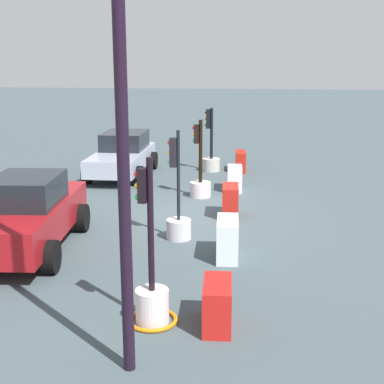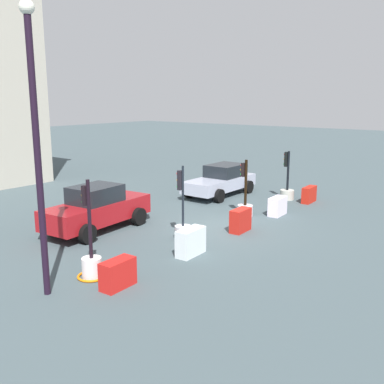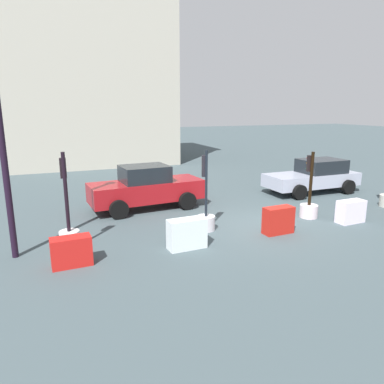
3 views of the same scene
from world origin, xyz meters
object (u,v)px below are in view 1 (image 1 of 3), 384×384
traffic_light_2 (200,182)px  construction_barrier_1 (227,239)px  construction_barrier_3 (235,179)px  traffic_light_3 (211,159)px  traffic_light_0 (152,295)px  construction_barrier_2 (230,201)px  construction_barrier_4 (241,161)px  traffic_light_1 (178,219)px  car_red_compact (29,214)px  construction_barrier_0 (217,305)px  street_lamp_post (121,77)px  car_silver_hatchback (123,154)px

traffic_light_2 → construction_barrier_1: traffic_light_2 is taller
construction_barrier_3 → traffic_light_3: bearing=18.5°
traffic_light_2 → traffic_light_0: bearing=-180.0°
construction_barrier_1 → construction_barrier_2: bearing=1.4°
construction_barrier_3 → construction_barrier_4: 3.17m
traffic_light_1 → car_red_compact: 3.54m
traffic_light_2 → construction_barrier_2: (-2.11, -1.06, -0.05)m
traffic_light_0 → construction_barrier_1: traffic_light_0 is taller
traffic_light_1 → construction_barrier_1: size_ratio=2.37×
construction_barrier_4 → car_red_compact: bearing=153.8°
construction_barrier_0 → street_lamp_post: (-1.42, 1.18, 3.76)m
construction_barrier_4 → traffic_light_0: bearing=174.7°
traffic_light_0 → construction_barrier_1: 3.39m
traffic_light_1 → traffic_light_2: traffic_light_1 is taller
construction_barrier_1 → construction_barrier_4: 9.49m
traffic_light_0 → traffic_light_2: traffic_light_0 is taller
traffic_light_1 → construction_barrier_1: traffic_light_1 is taller
construction_barrier_2 → street_lamp_post: (-7.88, 1.12, 3.71)m
construction_barrier_2 → construction_barrier_0: bearing=-179.4°
construction_barrier_3 → construction_barrier_0: bearing=-179.7°
traffic_light_1 → traffic_light_2: size_ratio=1.09×
traffic_light_3 → street_lamp_post: street_lamp_post is taller
traffic_light_2 → street_lamp_post: (-9.99, 0.06, 3.66)m
traffic_light_3 → construction_barrier_3: 3.28m
traffic_light_2 → car_silver_hatchback: traffic_light_2 is taller
construction_barrier_1 → street_lamp_post: bearing=165.6°
traffic_light_1 → construction_barrier_1: bearing=-132.8°
construction_barrier_4 → car_red_compact: 10.56m
traffic_light_0 → construction_barrier_3: size_ratio=2.76×
traffic_light_0 → construction_barrier_0: traffic_light_0 is taller
traffic_light_0 → construction_barrier_4: (12.69, -1.18, -0.09)m
traffic_light_0 → car_silver_hatchback: (11.49, 3.23, 0.31)m
traffic_light_1 → construction_barrier_1: 1.73m
traffic_light_2 → construction_barrier_4: size_ratio=2.23×
construction_barrier_0 → traffic_light_1: bearing=16.0°
traffic_light_3 → construction_barrier_3: (-3.11, -1.04, -0.08)m
traffic_light_2 → construction_barrier_3: size_ratio=2.39×
traffic_light_0 → car_red_compact: size_ratio=0.62×
construction_barrier_0 → construction_barrier_3: bearing=0.3°
traffic_light_1 → car_silver_hatchback: 7.77m
traffic_light_0 → traffic_light_3: bearing=-0.1°
construction_barrier_0 → car_red_compact: size_ratio=0.22×
traffic_light_0 → traffic_light_1: 4.37m
traffic_light_2 → street_lamp_post: bearing=179.7°
construction_barrier_3 → street_lamp_post: 11.64m
traffic_light_1 → street_lamp_post: (-5.82, -0.08, 3.65)m
construction_barrier_1 → construction_barrier_4: (9.49, -0.05, -0.05)m
traffic_light_2 → traffic_light_3: bearing=-0.5°
construction_barrier_0 → street_lamp_post: 4.19m
traffic_light_1 → traffic_light_3: bearing=-1.2°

